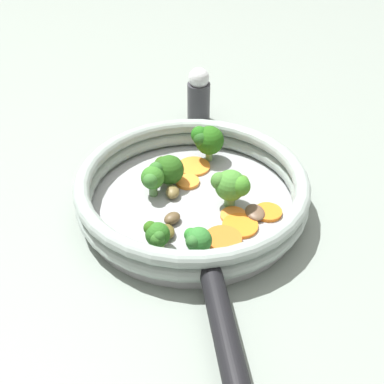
{
  "coord_description": "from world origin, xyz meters",
  "views": [
    {
      "loc": [
        -0.16,
        -0.53,
        0.46
      ],
      "look_at": [
        0.0,
        0.0,
        0.03
      ],
      "focal_mm": 50.0,
      "sensor_mm": 36.0,
      "label": 1
    }
  ],
  "objects_px": {
    "broccoli_floret_0": "(232,185)",
    "mushroom_piece_2": "(167,232)",
    "carrot_slice_3": "(240,226)",
    "broccoli_floret_3": "(157,235)",
    "broccoli_floret_4": "(207,140)",
    "skillet": "(192,205)",
    "broccoli_floret_2": "(168,169)",
    "carrot_slice_5": "(228,181)",
    "mushroom_piece_1": "(172,218)",
    "carrot_slice_7": "(194,166)",
    "carrot_slice_0": "(188,182)",
    "mushroom_piece_3": "(173,192)",
    "carrot_slice_2": "(158,175)",
    "carrot_slice_4": "(223,239)",
    "broccoli_floret_5": "(197,240)",
    "mushroom_piece_0": "(255,212)",
    "carrot_slice_1": "(234,216)",
    "carrot_slice_6": "(268,212)",
    "salt_shaker": "(199,96)",
    "broccoli_floret_1": "(153,177)"
  },
  "relations": [
    {
      "from": "broccoli_floret_4",
      "to": "mushroom_piece_0",
      "type": "relative_size",
      "value": 1.66
    },
    {
      "from": "broccoli_floret_3",
      "to": "mushroom_piece_2",
      "type": "height_order",
      "value": "broccoli_floret_3"
    },
    {
      "from": "skillet",
      "to": "carrot_slice_4",
      "type": "xyz_separation_m",
      "value": [
        0.01,
        -0.08,
        0.01
      ]
    },
    {
      "from": "carrot_slice_4",
      "to": "broccoli_floret_0",
      "type": "xyz_separation_m",
      "value": [
        0.03,
        0.06,
        0.03
      ]
    },
    {
      "from": "carrot_slice_3",
      "to": "salt_shaker",
      "type": "height_order",
      "value": "salt_shaker"
    },
    {
      "from": "carrot_slice_5",
      "to": "mushroom_piece_1",
      "type": "height_order",
      "value": "mushroom_piece_1"
    },
    {
      "from": "carrot_slice_0",
      "to": "mushroom_piece_1",
      "type": "bearing_deg",
      "value": -119.48
    },
    {
      "from": "broccoli_floret_2",
      "to": "broccoli_floret_4",
      "type": "distance_m",
      "value": 0.08
    },
    {
      "from": "broccoli_floret_3",
      "to": "carrot_slice_1",
      "type": "bearing_deg",
      "value": 14.97
    },
    {
      "from": "broccoli_floret_5",
      "to": "carrot_slice_6",
      "type": "bearing_deg",
      "value": 21.96
    },
    {
      "from": "broccoli_floret_3",
      "to": "broccoli_floret_4",
      "type": "relative_size",
      "value": 0.66
    },
    {
      "from": "carrot_slice_7",
      "to": "broccoli_floret_0",
      "type": "height_order",
      "value": "broccoli_floret_0"
    },
    {
      "from": "skillet",
      "to": "broccoli_floret_2",
      "type": "bearing_deg",
      "value": 114.64
    },
    {
      "from": "carrot_slice_5",
      "to": "carrot_slice_7",
      "type": "distance_m",
      "value": 0.06
    },
    {
      "from": "carrot_slice_3",
      "to": "broccoli_floret_0",
      "type": "xyz_separation_m",
      "value": [
        0.0,
        0.04,
        0.03
      ]
    },
    {
      "from": "skillet",
      "to": "mushroom_piece_3",
      "type": "relative_size",
      "value": 11.65
    },
    {
      "from": "carrot_slice_5",
      "to": "mushroom_piece_2",
      "type": "bearing_deg",
      "value": -143.26
    },
    {
      "from": "carrot_slice_1",
      "to": "broccoli_floret_3",
      "type": "xyz_separation_m",
      "value": [
        -0.11,
        -0.03,
        0.02
      ]
    },
    {
      "from": "broccoli_floret_4",
      "to": "mushroom_piece_0",
      "type": "distance_m",
      "value": 0.14
    },
    {
      "from": "mushroom_piece_1",
      "to": "carrot_slice_5",
      "type": "bearing_deg",
      "value": 31.63
    },
    {
      "from": "skillet",
      "to": "carrot_slice_7",
      "type": "height_order",
      "value": "carrot_slice_7"
    },
    {
      "from": "carrot_slice_6",
      "to": "mushroom_piece_3",
      "type": "bearing_deg",
      "value": 146.87
    },
    {
      "from": "carrot_slice_0",
      "to": "skillet",
      "type": "bearing_deg",
      "value": -98.0
    },
    {
      "from": "carrot_slice_5",
      "to": "skillet",
      "type": "bearing_deg",
      "value": -157.47
    },
    {
      "from": "carrot_slice_2",
      "to": "mushroom_piece_3",
      "type": "bearing_deg",
      "value": -80.4
    },
    {
      "from": "skillet",
      "to": "broccoli_floret_5",
      "type": "xyz_separation_m",
      "value": [
        -0.02,
        -0.1,
        0.03
      ]
    },
    {
      "from": "carrot_slice_3",
      "to": "carrot_slice_2",
      "type": "bearing_deg",
      "value": 118.44
    },
    {
      "from": "broccoli_floret_4",
      "to": "mushroom_piece_1",
      "type": "distance_m",
      "value": 0.15
    },
    {
      "from": "skillet",
      "to": "broccoli_floret_1",
      "type": "xyz_separation_m",
      "value": [
        -0.05,
        0.03,
        0.04
      ]
    },
    {
      "from": "broccoli_floret_0",
      "to": "broccoli_floret_4",
      "type": "distance_m",
      "value": 0.11
    },
    {
      "from": "broccoli_floret_5",
      "to": "broccoli_floret_0",
      "type": "bearing_deg",
      "value": 47.08
    },
    {
      "from": "broccoli_floret_4",
      "to": "carrot_slice_2",
      "type": "bearing_deg",
      "value": -165.71
    },
    {
      "from": "carrot_slice_6",
      "to": "broccoli_floret_4",
      "type": "distance_m",
      "value": 0.15
    },
    {
      "from": "carrot_slice_7",
      "to": "carrot_slice_5",
      "type": "bearing_deg",
      "value": -55.03
    },
    {
      "from": "skillet",
      "to": "broccoli_floret_3",
      "type": "distance_m",
      "value": 0.1
    },
    {
      "from": "carrot_slice_2",
      "to": "carrot_slice_4",
      "type": "height_order",
      "value": "carrot_slice_4"
    },
    {
      "from": "broccoli_floret_0",
      "to": "mushroom_piece_2",
      "type": "distance_m",
      "value": 0.1
    },
    {
      "from": "carrot_slice_7",
      "to": "broccoli_floret_0",
      "type": "xyz_separation_m",
      "value": [
        0.02,
        -0.1,
        0.03
      ]
    },
    {
      "from": "broccoli_floret_2",
      "to": "broccoli_floret_4",
      "type": "height_order",
      "value": "broccoli_floret_4"
    },
    {
      "from": "carrot_slice_5",
      "to": "carrot_slice_7",
      "type": "relative_size",
      "value": 0.78
    },
    {
      "from": "carrot_slice_4",
      "to": "mushroom_piece_1",
      "type": "height_order",
      "value": "mushroom_piece_1"
    },
    {
      "from": "skillet",
      "to": "carrot_slice_3",
      "type": "distance_m",
      "value": 0.08
    },
    {
      "from": "broccoli_floret_4",
      "to": "mushroom_piece_2",
      "type": "xyz_separation_m",
      "value": [
        -0.1,
        -0.14,
        -0.03
      ]
    },
    {
      "from": "carrot_slice_6",
      "to": "broccoli_floret_5",
      "type": "relative_size",
      "value": 0.97
    },
    {
      "from": "carrot_slice_6",
      "to": "mushroom_piece_2",
      "type": "relative_size",
      "value": 1.41
    },
    {
      "from": "mushroom_piece_3",
      "to": "broccoli_floret_2",
      "type": "bearing_deg",
      "value": 87.69
    },
    {
      "from": "carrot_slice_0",
      "to": "mushroom_piece_3",
      "type": "height_order",
      "value": "mushroom_piece_3"
    },
    {
      "from": "carrot_slice_3",
      "to": "broccoli_floret_1",
      "type": "relative_size",
      "value": 1.02
    },
    {
      "from": "mushroom_piece_1",
      "to": "broccoli_floret_5",
      "type": "bearing_deg",
      "value": -77.78
    },
    {
      "from": "carrot_slice_5",
      "to": "broccoli_floret_3",
      "type": "xyz_separation_m",
      "value": [
        -0.12,
        -0.1,
        0.02
      ]
    }
  ]
}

